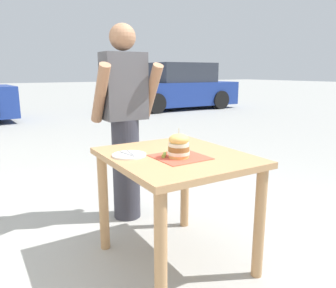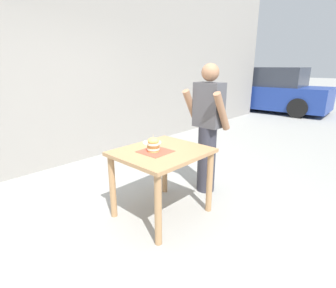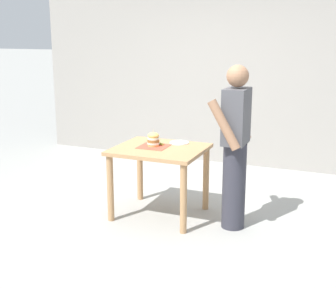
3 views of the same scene
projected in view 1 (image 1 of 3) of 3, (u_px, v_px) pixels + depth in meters
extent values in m
plane|color=#9E9E99|center=(175.00, 260.00, 2.31)|extent=(80.00, 80.00, 0.00)
cube|color=tan|center=(176.00, 157.00, 2.15)|extent=(0.84, 0.96, 0.04)
cylinder|color=tan|center=(161.00, 256.00, 1.70)|extent=(0.07, 0.07, 0.73)
cylinder|color=tan|center=(259.00, 223.00, 2.06)|extent=(0.07, 0.07, 0.73)
cylinder|color=tan|center=(104.00, 202.00, 2.40)|extent=(0.07, 0.07, 0.73)
cylinder|color=tan|center=(185.00, 185.00, 2.76)|extent=(0.07, 0.07, 0.73)
cube|color=#D64C38|center=(180.00, 157.00, 2.07)|extent=(0.32, 0.32, 0.00)
cylinder|color=#E5B25B|center=(179.00, 156.00, 2.05)|extent=(0.13, 0.13, 0.02)
cylinder|color=silver|center=(179.00, 153.00, 2.04)|extent=(0.14, 0.14, 0.02)
cylinder|color=brown|center=(179.00, 149.00, 2.04)|extent=(0.13, 0.13, 0.03)
cylinder|color=silver|center=(179.00, 144.00, 2.03)|extent=(0.13, 0.13, 0.02)
ellipsoid|color=#E5B25B|center=(179.00, 139.00, 2.02)|extent=(0.13, 0.13, 0.07)
cylinder|color=#D1B77F|center=(179.00, 132.00, 2.01)|extent=(0.00, 0.00, 0.05)
cylinder|color=#8EA83D|center=(164.00, 155.00, 2.06)|extent=(0.07, 0.08, 0.02)
cylinder|color=white|center=(129.00, 155.00, 2.10)|extent=(0.22, 0.22, 0.01)
cylinder|color=silver|center=(127.00, 154.00, 2.09)|extent=(0.04, 0.17, 0.01)
cylinder|color=silver|center=(131.00, 153.00, 2.11)|extent=(0.03, 0.17, 0.01)
cylinder|color=#33333D|center=(126.00, 169.00, 2.92)|extent=(0.24, 0.24, 0.90)
cube|color=#4C4C51|center=(124.00, 86.00, 2.77)|extent=(0.36, 0.22, 0.56)
sphere|color=#9E7051|center=(122.00, 37.00, 2.68)|extent=(0.22, 0.22, 0.22)
cylinder|color=#9E7051|center=(100.00, 94.00, 2.61)|extent=(0.09, 0.34, 0.50)
cylinder|color=#9E7051|center=(151.00, 92.00, 2.84)|extent=(0.09, 0.34, 0.50)
cube|color=navy|center=(177.00, 94.00, 11.60)|extent=(4.22, 1.74, 0.80)
cube|color=#2D333D|center=(181.00, 72.00, 11.52)|extent=(2.11, 1.58, 0.66)
cylinder|color=black|center=(156.00, 103.00, 10.32)|extent=(0.64, 0.23, 0.64)
cylinder|color=black|center=(134.00, 100.00, 11.68)|extent=(0.64, 0.23, 0.64)
cylinder|color=black|center=(220.00, 100.00, 11.62)|extent=(0.64, 0.23, 0.64)
cylinder|color=black|center=(194.00, 97.00, 12.98)|extent=(0.64, 0.23, 0.64)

